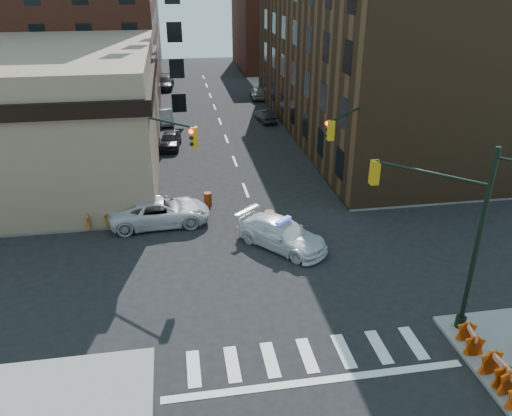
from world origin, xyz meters
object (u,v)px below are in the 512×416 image
object	(u,v)px
parked_car_wfar	(165,117)
pedestrian_b	(45,204)
police_car	(282,234)
barricade_se_a	(470,339)
barrel_road	(269,220)
parked_car_wnear	(170,140)
pedestrian_a	(112,201)
parked_car_enear	(266,115)
barrel_bank	(208,199)
pickup	(160,211)
barricade_nw_a	(96,219)

from	to	relation	value
parked_car_wfar	pedestrian_b	size ratio (longest dim) A/B	2.24
police_car	barricade_se_a	bearing A→B (deg)	-99.60
barrel_road	barricade_se_a	distance (m)	13.21
pedestrian_b	barrel_road	xyz separation A→B (m)	(13.24, -3.33, -0.53)
parked_car_wnear	parked_car_wfar	bearing A→B (deg)	99.83
parked_car_wnear	barricade_se_a	distance (m)	30.20
pedestrian_b	barricade_se_a	distance (m)	24.41
pedestrian_a	parked_car_enear	bearing A→B (deg)	97.38
barrel_bank	parked_car_wfar	bearing A→B (deg)	97.60
barrel_road	pedestrian_a	bearing A→B (deg)	161.80
parked_car_wnear	parked_car_wfar	distance (m)	7.86
parked_car_wnear	barrel_road	size ratio (longest dim) A/B	3.95
barrel_bank	barricade_se_a	xyz separation A→B (m)	(9.22, -15.53, 0.13)
parked_car_wfar	police_car	bearing A→B (deg)	-83.11
pickup	parked_car_wnear	distance (m)	14.56
police_car	pickup	bearing A→B (deg)	109.38
parked_car_enear	barrel_road	bearing A→B (deg)	73.70
pedestrian_a	barrel_road	xyz separation A→B (m)	(9.25, -3.04, -0.52)
pedestrian_b	barrel_bank	size ratio (longest dim) A/B	2.00
pickup	barrel_road	xyz separation A→B (m)	(6.37, -1.56, -0.30)
parked_car_wfar	pedestrian_b	bearing A→B (deg)	-115.82
parked_car_wnear	barricade_se_a	size ratio (longest dim) A/B	3.58
parked_car_enear	barrel_bank	xyz separation A→B (m)	(-7.37, -19.24, -0.18)
parked_car_wnear	barricade_se_a	world-z (taller)	parked_car_wnear
parked_car_wfar	barricade_se_a	xyz separation A→B (m)	(11.92, -35.79, -0.08)
barrel_bank	pedestrian_b	bearing A→B (deg)	-177.93
pedestrian_a	pedestrian_b	distance (m)	4.01
barricade_se_a	police_car	bearing A→B (deg)	41.74
pickup	barrel_road	bearing A→B (deg)	-107.44
pickup	barricade_se_a	distance (m)	18.14
parked_car_enear	pedestrian_b	bearing A→B (deg)	42.27
pedestrian_a	barrel_road	size ratio (longest dim) A/B	1.70
pedestrian_a	barrel_road	bearing A→B (deg)	22.88
barricade_se_a	barricade_nw_a	bearing A→B (deg)	61.32
pickup	pedestrian_a	bearing A→B (deg)	58.99
pickup	barricade_nw_a	world-z (taller)	pickup
pickup	parked_car_wnear	xyz separation A→B (m)	(0.75, 14.54, -0.12)
police_car	barricade_se_a	distance (m)	11.05
parked_car_wnear	parked_car_enear	distance (m)	11.81
pickup	barricade_nw_a	bearing A→B (deg)	87.83
parked_car_wfar	pedestrian_a	distance (m)	21.15
barrel_bank	barrel_road	bearing A→B (deg)	-47.78
parked_car_wnear	barrel_bank	world-z (taller)	parked_car_wnear
police_car	pedestrian_a	bearing A→B (deg)	110.31
parked_car_wnear	barrel_road	bearing A→B (deg)	-64.10
pedestrian_b	barricade_nw_a	size ratio (longest dim) A/B	1.38
barrel_road	barrel_bank	size ratio (longest dim) A/B	1.17
police_car	parked_car_enear	distance (m)	25.54
parked_car_enear	barricade_se_a	world-z (taller)	parked_car_enear
barricade_nw_a	barricade_se_a	bearing A→B (deg)	-53.58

